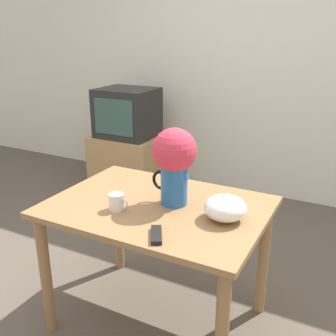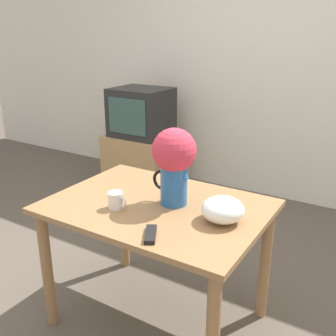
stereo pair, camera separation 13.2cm
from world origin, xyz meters
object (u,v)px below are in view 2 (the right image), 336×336
object	(u,v)px
coffee_mug	(116,200)
flower_vase	(174,159)
white_bowl	(223,210)
tv_set	(141,112)

from	to	relation	value
coffee_mug	flower_vase	bearing A→B (deg)	42.35
flower_vase	coffee_mug	distance (m)	0.36
flower_vase	white_bowl	world-z (taller)	flower_vase
flower_vase	coffee_mug	bearing A→B (deg)	-137.65
coffee_mug	tv_set	bearing A→B (deg)	121.60
tv_set	coffee_mug	bearing A→B (deg)	-58.40
white_bowl	tv_set	bearing A→B (deg)	134.92
coffee_mug	white_bowl	distance (m)	0.54
coffee_mug	tv_set	distance (m)	2.05
flower_vase	white_bowl	xyz separation A→B (m)	(0.30, -0.05, -0.18)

